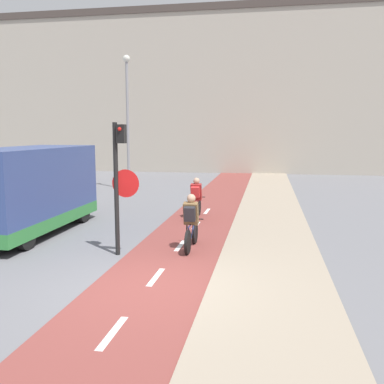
# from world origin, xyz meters

# --- Properties ---
(ground_plane) EXTENTS (120.00, 120.00, 0.00)m
(ground_plane) POSITION_xyz_m (0.00, 0.00, 0.00)
(ground_plane) COLOR slate
(bike_lane) EXTENTS (2.26, 60.00, 0.02)m
(bike_lane) POSITION_xyz_m (0.00, 0.00, 0.01)
(bike_lane) COLOR brown
(bike_lane) RESTS_ON ground_plane
(sidewalk_strip) EXTENTS (2.40, 60.00, 0.05)m
(sidewalk_strip) POSITION_xyz_m (2.33, 0.00, 0.03)
(sidewalk_strip) COLOR gray
(sidewalk_strip) RESTS_ON ground_plane
(building_row_background) EXTENTS (60.00, 5.20, 11.96)m
(building_row_background) POSITION_xyz_m (0.00, 25.90, 5.99)
(building_row_background) COLOR #B2A899
(building_row_background) RESTS_ON ground_plane
(traffic_light_pole) EXTENTS (0.67, 0.26, 3.20)m
(traffic_light_pole) POSITION_xyz_m (-1.27, 1.98, 1.98)
(traffic_light_pole) COLOR black
(traffic_light_pole) RESTS_ON ground_plane
(street_lamp_far) EXTENTS (0.36, 0.36, 6.80)m
(street_lamp_far) POSITION_xyz_m (-4.88, 13.48, 4.16)
(street_lamp_far) COLOR gray
(street_lamp_far) RESTS_ON ground_plane
(cyclist_near) EXTENTS (0.46, 1.64, 1.43)m
(cyclist_near) POSITION_xyz_m (0.33, 2.74, 0.70)
(cyclist_near) COLOR black
(cyclist_near) RESTS_ON ground_plane
(cyclist_far) EXTENTS (0.46, 1.61, 1.43)m
(cyclist_far) POSITION_xyz_m (-0.19, 6.66, 0.70)
(cyclist_far) COLOR black
(cyclist_far) RESTS_ON ground_plane
(van) EXTENTS (2.02, 5.27, 2.53)m
(van) POSITION_xyz_m (-4.69, 3.70, 1.25)
(van) COLOR #334784
(van) RESTS_ON ground_plane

